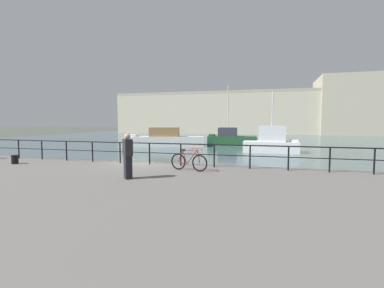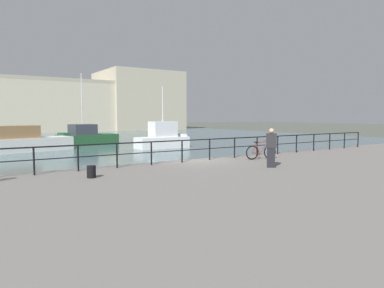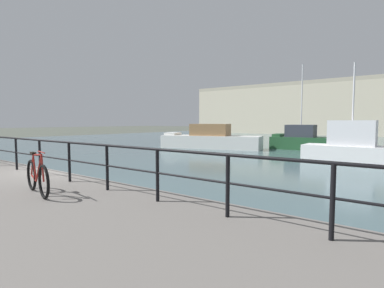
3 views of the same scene
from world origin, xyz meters
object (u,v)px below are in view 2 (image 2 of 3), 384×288
Objects in this scene: moored_blue_motorboat at (86,137)px; moored_small_launch at (163,138)px; mooring_bollard at (91,172)px; moored_red_daysailer at (16,142)px; parked_bicycle at (261,152)px; standing_person at (271,147)px; harbor_building at (59,105)px.

moored_small_launch is at bearing 116.13° from moored_blue_motorboat.
moored_small_launch is at bearing 54.45° from mooring_bollard.
moored_red_daysailer is 5.46× the size of parked_bicycle.
standing_person reaches higher than moored_red_daysailer.
harbor_building is 38.29× the size of standing_person.
harbor_building is 6.79× the size of moored_red_daysailer.
mooring_bollard is at bearing -127.15° from moored_small_launch.
moored_small_launch reaches higher than moored_red_daysailer.
moored_small_launch is 3.37× the size of parked_bicycle.
parked_bicycle is (-3.31, -16.58, 0.28)m from moored_small_launch.
moored_blue_motorboat is at bearing -98.42° from harbor_building.
moored_blue_motorboat reaches higher than moored_small_launch.
parked_bicycle is at bearing 87.23° from moored_blue_motorboat.
harbor_building is at bearing 87.89° from moored_small_launch.
harbor_building is 43.36m from moored_red_daysailer.
standing_person is (-5.37, -63.43, -3.43)m from harbor_building.
moored_blue_motorboat is 9.27m from moored_small_launch.
mooring_bollard is at bearing -101.57° from harbor_building.
moored_red_daysailer is at bearing -107.14° from harbor_building.
mooring_bollard is (-12.63, -61.68, -4.08)m from harbor_building.
moored_small_launch reaches higher than standing_person.
moored_small_launch is 19.53m from standing_person.
mooring_bollard is at bearing 75.37° from moored_red_daysailer.
moored_red_daysailer is 21.66× the size of mooring_bollard.
moored_blue_motorboat is 4.45× the size of standing_person.
moored_blue_motorboat is 4.32× the size of parked_bicycle.
mooring_bollard is at bearing 67.04° from moored_blue_motorboat.
mooring_bollard is at bearing 123.10° from standing_person.
moored_red_daysailer is 8.51m from moored_blue_motorboat.
parked_bicycle is 8.94m from mooring_bollard.
standing_person is at bearing 93.44° from moored_red_daysailer.
harbor_building reaches higher than parked_bicycle.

